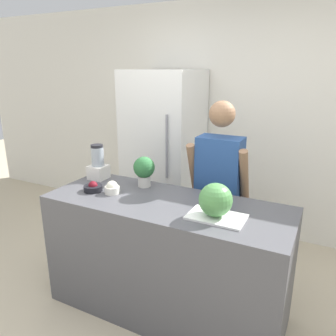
{
  "coord_description": "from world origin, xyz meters",
  "views": [
    {
      "loc": [
        1.03,
        -1.63,
        1.89
      ],
      "look_at": [
        0.0,
        0.38,
        1.19
      ],
      "focal_mm": 35.0,
      "sensor_mm": 36.0,
      "label": 1
    }
  ],
  "objects_px": {
    "blender": "(98,164)",
    "potted_plant": "(144,169)",
    "bowl_cream": "(112,188)",
    "bowl_cherries": "(93,188)",
    "refrigerator": "(164,154)",
    "person": "(218,194)",
    "watermelon": "(216,200)"
  },
  "relations": [
    {
      "from": "person",
      "to": "blender",
      "type": "bearing_deg",
      "value": -160.28
    },
    {
      "from": "blender",
      "to": "potted_plant",
      "type": "xyz_separation_m",
      "value": [
        0.46,
        0.01,
        0.02
      ]
    },
    {
      "from": "person",
      "to": "watermelon",
      "type": "height_order",
      "value": "person"
    },
    {
      "from": "person",
      "to": "bowl_cream",
      "type": "bearing_deg",
      "value": -138.5
    },
    {
      "from": "bowl_cherries",
      "to": "bowl_cream",
      "type": "distance_m",
      "value": 0.17
    },
    {
      "from": "blender",
      "to": "bowl_cream",
      "type": "bearing_deg",
      "value": -36.55
    },
    {
      "from": "watermelon",
      "to": "potted_plant",
      "type": "height_order",
      "value": "potted_plant"
    },
    {
      "from": "blender",
      "to": "person",
      "type": "bearing_deg",
      "value": 19.72
    },
    {
      "from": "person",
      "to": "bowl_cherries",
      "type": "distance_m",
      "value": 1.05
    },
    {
      "from": "refrigerator",
      "to": "bowl_cherries",
      "type": "distance_m",
      "value": 1.33
    },
    {
      "from": "bowl_cream",
      "to": "potted_plant",
      "type": "height_order",
      "value": "potted_plant"
    },
    {
      "from": "refrigerator",
      "to": "watermelon",
      "type": "height_order",
      "value": "refrigerator"
    },
    {
      "from": "bowl_cream",
      "to": "blender",
      "type": "distance_m",
      "value": 0.41
    },
    {
      "from": "person",
      "to": "watermelon",
      "type": "relative_size",
      "value": 7.37
    },
    {
      "from": "person",
      "to": "potted_plant",
      "type": "height_order",
      "value": "person"
    },
    {
      "from": "person",
      "to": "bowl_cream",
      "type": "relative_size",
      "value": 13.85
    },
    {
      "from": "refrigerator",
      "to": "potted_plant",
      "type": "distance_m",
      "value": 1.12
    },
    {
      "from": "watermelon",
      "to": "potted_plant",
      "type": "distance_m",
      "value": 0.78
    },
    {
      "from": "watermelon",
      "to": "blender",
      "type": "xyz_separation_m",
      "value": [
        -1.18,
        0.28,
        0.0
      ]
    },
    {
      "from": "person",
      "to": "blender",
      "type": "height_order",
      "value": "person"
    },
    {
      "from": "refrigerator",
      "to": "bowl_cherries",
      "type": "xyz_separation_m",
      "value": [
        0.06,
        -1.33,
        0.04
      ]
    },
    {
      "from": "refrigerator",
      "to": "bowl_cherries",
      "type": "bearing_deg",
      "value": -87.52
    },
    {
      "from": "blender",
      "to": "potted_plant",
      "type": "height_order",
      "value": "blender"
    },
    {
      "from": "bowl_cream",
      "to": "refrigerator",
      "type": "bearing_deg",
      "value": 99.76
    },
    {
      "from": "person",
      "to": "watermelon",
      "type": "xyz_separation_m",
      "value": [
        0.19,
        -0.64,
        0.22
      ]
    },
    {
      "from": "bowl_cream",
      "to": "blender",
      "type": "height_order",
      "value": "blender"
    },
    {
      "from": "refrigerator",
      "to": "blender",
      "type": "relative_size",
      "value": 6.05
    },
    {
      "from": "bowl_cream",
      "to": "person",
      "type": "bearing_deg",
      "value": 41.5
    },
    {
      "from": "refrigerator",
      "to": "bowl_cream",
      "type": "height_order",
      "value": "refrigerator"
    },
    {
      "from": "bowl_cream",
      "to": "bowl_cherries",
      "type": "bearing_deg",
      "value": -170.53
    },
    {
      "from": "person",
      "to": "potted_plant",
      "type": "bearing_deg",
      "value": -147.15
    },
    {
      "from": "refrigerator",
      "to": "watermelon",
      "type": "relative_size",
      "value": 8.4
    }
  ]
}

